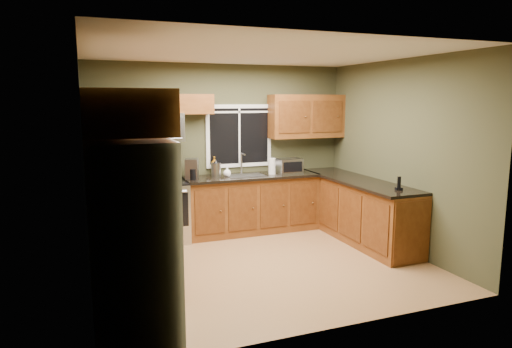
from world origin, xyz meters
TOP-DOWN VIEW (x-y plane):
  - floor at (0.00, 0.00)m, footprint 4.20×4.20m
  - ceiling at (0.00, 0.00)m, footprint 4.20×4.20m
  - back_wall at (0.00, 1.80)m, footprint 4.20×0.00m
  - front_wall at (0.00, -1.80)m, footprint 4.20×0.00m
  - left_wall at (-2.10, 0.00)m, footprint 0.00×3.60m
  - right_wall at (2.10, 0.00)m, footprint 0.00×3.60m
  - window at (0.30, 1.78)m, footprint 1.12×0.03m
  - base_cabinets_left at (-1.80, 0.48)m, footprint 0.60×2.65m
  - countertop_left at (-1.78, 0.48)m, footprint 0.65×2.65m
  - base_cabinets_back at (0.42, 1.50)m, footprint 2.17×0.60m
  - countertop_back at (0.42, 1.48)m, footprint 2.17×0.65m
  - base_cabinets_peninsula at (1.80, 0.54)m, footprint 0.60×2.52m
  - countertop_peninsula at (1.78, 0.55)m, footprint 0.65×2.50m
  - upper_cabinets_left at (-1.94, 0.48)m, footprint 0.33×2.65m
  - upper_cabinets_back_left at (-0.85, 1.64)m, footprint 1.30×0.33m
  - upper_cabinets_back_right at (1.45, 1.64)m, footprint 1.30×0.33m
  - upper_cabinet_over_fridge at (-1.74, -1.30)m, footprint 0.72×0.90m
  - refrigerator at (-1.74, -1.30)m, footprint 0.74×0.90m
  - range at (-1.05, 1.47)m, footprint 0.76×0.69m
  - microwave at (-1.05, 1.61)m, footprint 0.76×0.41m
  - sink at (0.30, 1.49)m, footprint 0.60×0.42m
  - toaster_oven at (1.06, 1.46)m, footprint 0.39×0.31m
  - coffee_maker at (-0.57, 1.46)m, footprint 0.25×0.29m
  - kettle at (-0.18, 1.51)m, footprint 0.20×0.20m
  - paper_towel_roll at (0.75, 1.46)m, footprint 0.11×0.11m
  - soap_bottle_a at (-0.15, 1.70)m, footprint 0.13×0.13m
  - soap_bottle_c at (0.00, 1.50)m, footprint 0.15×0.15m
  - cordless_phone at (1.82, -0.37)m, footprint 0.10×0.10m

SIDE VIEW (x-z plane):
  - floor at x=0.00m, z-range 0.00..0.00m
  - base_cabinets_peninsula at x=1.80m, z-range 0.00..0.90m
  - base_cabinets_left at x=-1.80m, z-range 0.00..0.90m
  - base_cabinets_back at x=0.42m, z-range 0.00..0.90m
  - range at x=-1.05m, z-range 0.00..0.94m
  - refrigerator at x=-1.74m, z-range 0.00..1.80m
  - countertop_left at x=-1.78m, z-range 0.90..0.94m
  - countertop_back at x=0.42m, z-range 0.90..0.94m
  - countertop_peninsula at x=1.78m, z-range 0.90..0.94m
  - sink at x=0.30m, z-range 0.77..1.13m
  - cordless_phone at x=1.82m, z-range 0.90..1.09m
  - soap_bottle_c at x=0.00m, z-range 0.94..1.09m
  - toaster_oven at x=1.06m, z-range 0.94..1.18m
  - kettle at x=-0.18m, z-range 0.93..1.20m
  - paper_towel_roll at x=0.75m, z-range 0.93..1.21m
  - coffee_maker at x=-0.57m, z-range 0.93..1.24m
  - soap_bottle_a at x=-0.15m, z-range 0.94..1.24m
  - back_wall at x=0.00m, z-range -0.75..3.45m
  - front_wall at x=0.00m, z-range -0.75..3.45m
  - left_wall at x=-2.10m, z-range -0.45..3.15m
  - right_wall at x=2.10m, z-range -0.45..3.15m
  - window at x=0.30m, z-range 1.04..2.06m
  - microwave at x=-1.05m, z-range 1.52..1.94m
  - upper_cabinets_left at x=-1.94m, z-range 1.50..2.22m
  - upper_cabinets_back_right at x=1.45m, z-range 1.50..2.22m
  - upper_cabinet_over_fridge at x=-1.74m, z-range 1.84..2.22m
  - upper_cabinets_back_left at x=-0.85m, z-range 1.92..2.22m
  - ceiling at x=0.00m, z-range 2.70..2.70m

